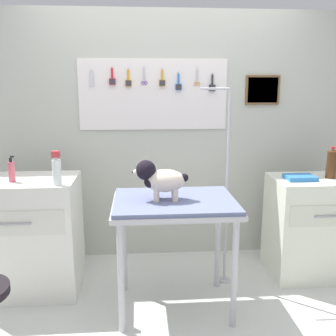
% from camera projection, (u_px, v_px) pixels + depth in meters
% --- Properties ---
extents(ground, '(4.40, 4.00, 0.04)m').
position_uv_depth(ground, '(178.00, 334.00, 2.61)').
color(ground, silver).
extents(rear_wall_panel, '(4.00, 0.11, 2.30)m').
position_uv_depth(rear_wall_panel, '(165.00, 137.00, 3.60)').
color(rear_wall_panel, '#B8BBAD').
rests_on(rear_wall_panel, ground).
extents(grooming_table, '(0.88, 0.67, 0.85)m').
position_uv_depth(grooming_table, '(175.00, 211.00, 2.74)').
color(grooming_table, '#B7B7BC').
rests_on(grooming_table, ground).
extents(grooming_arm, '(0.29, 0.11, 1.62)m').
position_uv_depth(grooming_arm, '(226.00, 196.00, 3.12)').
color(grooming_arm, '#B7B7BC').
rests_on(grooming_arm, ground).
extents(dog, '(0.40, 0.19, 0.28)m').
position_uv_depth(dog, '(160.00, 179.00, 2.68)').
color(dog, beige).
rests_on(dog, grooming_table).
extents(counter_left, '(0.80, 0.58, 0.93)m').
position_uv_depth(counter_left, '(28.00, 235.00, 3.06)').
color(counter_left, silver).
rests_on(counter_left, ground).
extents(cabinet_right, '(0.68, 0.54, 0.87)m').
position_uv_depth(cabinet_right, '(310.00, 227.00, 3.32)').
color(cabinet_right, silver).
rests_on(cabinet_right, ground).
extents(detangler_spray, '(0.05, 0.05, 0.20)m').
position_uv_depth(detangler_spray, '(12.00, 171.00, 2.86)').
color(detangler_spray, '#CE5667').
rests_on(detangler_spray, counter_left).
extents(spray_bottle_tall, '(0.06, 0.06, 0.25)m').
position_uv_depth(spray_bottle_tall, '(57.00, 170.00, 2.76)').
color(spray_bottle_tall, white).
rests_on(spray_bottle_tall, counter_left).
extents(soda_bottle, '(0.08, 0.08, 0.27)m').
position_uv_depth(soda_bottle, '(332.00, 164.00, 3.21)').
color(soda_bottle, '#482A15').
rests_on(soda_bottle, cabinet_right).
extents(supply_tray, '(0.24, 0.18, 0.04)m').
position_uv_depth(supply_tray, '(300.00, 177.00, 3.18)').
color(supply_tray, '#2F74C2').
rests_on(supply_tray, cabinet_right).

